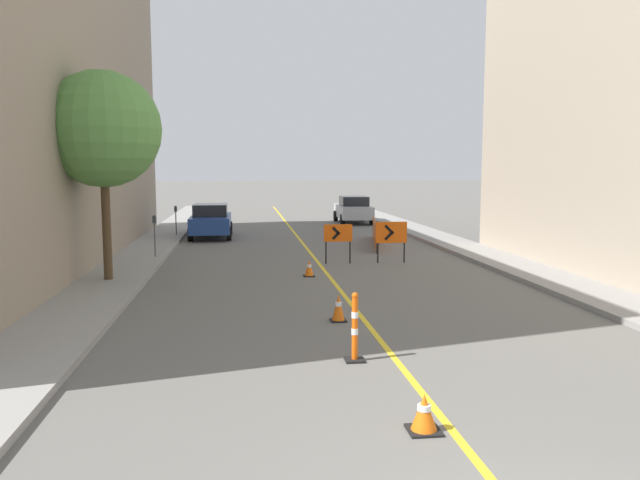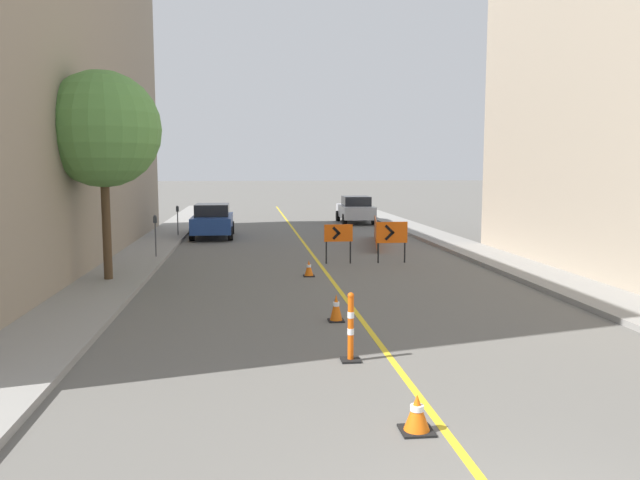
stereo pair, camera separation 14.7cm
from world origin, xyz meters
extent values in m
cube|color=gold|center=(0.00, 24.11, 0.00)|extent=(0.12, 48.21, 0.01)
cube|color=gray|center=(-6.27, 24.11, 0.07)|extent=(1.90, 48.21, 0.14)
cube|color=gray|center=(6.27, 24.11, 0.07)|extent=(1.90, 48.21, 0.14)
cube|color=gray|center=(-10.22, 17.41, 6.98)|extent=(6.00, 25.80, 13.95)
cube|color=black|center=(-0.36, 2.99, 0.01)|extent=(0.41, 0.41, 0.03)
cone|color=orange|center=(-0.36, 2.99, 0.26)|extent=(0.33, 0.33, 0.45)
cylinder|color=white|center=(-0.36, 2.99, 0.31)|extent=(0.17, 0.17, 0.07)
cube|color=black|center=(-0.56, 8.68, 0.01)|extent=(0.34, 0.34, 0.03)
cone|color=orange|center=(-0.56, 8.68, 0.31)|extent=(0.27, 0.27, 0.56)
cylinder|color=white|center=(-0.56, 8.68, 0.38)|extent=(0.14, 0.14, 0.09)
cube|color=black|center=(-0.60, 14.26, 0.01)|extent=(0.34, 0.34, 0.03)
cone|color=orange|center=(-0.60, 14.26, 0.26)|extent=(0.27, 0.27, 0.47)
cylinder|color=white|center=(-0.60, 14.26, 0.32)|extent=(0.14, 0.14, 0.07)
cube|color=black|center=(-0.71, 5.92, 0.02)|extent=(0.33, 0.33, 0.04)
cylinder|color=#EF560C|center=(-0.71, 5.92, 0.57)|extent=(0.10, 0.10, 1.07)
cylinder|color=white|center=(-0.71, 5.92, 0.52)|extent=(0.11, 0.11, 0.11)
cylinder|color=white|center=(-0.71, 5.92, 0.80)|extent=(0.11, 0.11, 0.11)
sphere|color=#EF560C|center=(-0.71, 5.92, 1.13)|extent=(0.11, 0.11, 0.11)
cube|color=#EF560C|center=(0.65, 16.66, 1.06)|extent=(0.98, 0.07, 0.59)
cube|color=black|center=(0.58, 16.62, 1.14)|extent=(0.29, 0.02, 0.29)
cube|color=black|center=(0.58, 16.62, 0.97)|extent=(0.29, 0.02, 0.29)
cylinder|color=black|center=(0.23, 16.66, 0.38)|extent=(0.06, 0.06, 0.76)
cylinder|color=black|center=(1.07, 16.66, 0.38)|extent=(0.06, 0.06, 0.76)
cube|color=#EF560C|center=(2.50, 16.62, 1.06)|extent=(1.10, 0.09, 0.73)
cube|color=black|center=(2.42, 16.58, 1.16)|extent=(0.35, 0.03, 0.35)
cube|color=black|center=(2.42, 16.58, 0.96)|extent=(0.35, 0.03, 0.35)
cylinder|color=black|center=(2.03, 16.62, 0.35)|extent=(0.06, 0.06, 0.69)
cylinder|color=black|center=(2.97, 16.62, 0.35)|extent=(0.06, 0.06, 0.69)
cube|color=#EF560C|center=(3.02, 21.72, 0.51)|extent=(1.06, 5.60, 1.03)
cylinder|color=#262626|center=(2.51, 18.92, 0.51)|extent=(0.05, 0.05, 1.03)
cylinder|color=#262626|center=(3.54, 24.51, 0.51)|extent=(0.05, 0.05, 1.03)
cube|color=navy|center=(-4.06, 25.30, 0.68)|extent=(1.82, 4.31, 0.72)
cube|color=black|center=(-4.06, 25.09, 1.31)|extent=(1.54, 1.94, 0.55)
cylinder|color=black|center=(-4.92, 26.64, 0.32)|extent=(0.22, 0.64, 0.64)
cylinder|color=black|center=(-3.21, 26.64, 0.32)|extent=(0.22, 0.64, 0.64)
cylinder|color=black|center=(-4.92, 23.97, 0.32)|extent=(0.22, 0.64, 0.64)
cylinder|color=black|center=(-3.21, 23.97, 0.32)|extent=(0.22, 0.64, 0.64)
cube|color=#B7B7BC|center=(3.95, 32.22, 0.68)|extent=(1.92, 4.35, 0.72)
cube|color=black|center=(3.95, 32.00, 1.31)|extent=(1.58, 1.98, 0.55)
cylinder|color=black|center=(3.09, 33.55, 0.32)|extent=(0.24, 0.65, 0.64)
cylinder|color=black|center=(4.80, 33.55, 0.32)|extent=(0.24, 0.65, 0.64)
cylinder|color=black|center=(3.09, 30.88, 0.32)|extent=(0.24, 0.65, 0.64)
cylinder|color=black|center=(4.80, 30.88, 0.32)|extent=(0.24, 0.65, 0.64)
cylinder|color=#4C4C51|center=(-5.67, 18.17, 0.74)|extent=(0.05, 0.05, 1.20)
cube|color=#33383D|center=(-5.67, 18.17, 1.45)|extent=(0.12, 0.10, 0.22)
sphere|color=#33383D|center=(-5.67, 18.17, 1.56)|extent=(0.11, 0.11, 0.11)
cylinder|color=#4C4C51|center=(-5.67, 25.30, 0.69)|extent=(0.05, 0.05, 1.10)
cube|color=#33383D|center=(-5.67, 25.30, 1.35)|extent=(0.12, 0.10, 0.22)
sphere|color=#33383D|center=(-5.67, 25.30, 1.46)|extent=(0.11, 0.11, 0.11)
cylinder|color=#4C3823|center=(-6.37, 13.75, 1.63)|extent=(0.24, 0.24, 2.99)
sphere|color=#568E42|center=(-6.37, 13.75, 4.33)|extent=(3.21, 3.21, 3.21)
camera|label=1|loc=(-2.57, -4.25, 3.28)|focal=35.00mm
camera|label=2|loc=(-2.42, -4.26, 3.28)|focal=35.00mm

